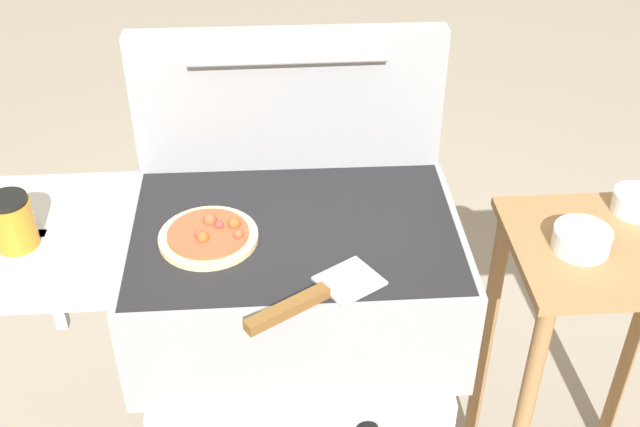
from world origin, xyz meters
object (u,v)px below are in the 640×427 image
Objects in this scene: pizza_pepperoni at (209,235)px; prep_table at (596,329)px; topping_bowl_near at (581,240)px; grill at (289,282)px; topping_bowl_far at (636,203)px; sauce_jar at (13,222)px; spatula at (314,297)px.

pizza_pepperoni is 0.89m from prep_table.
pizza_pepperoni reaches higher than topping_bowl_near.
grill reaches higher than topping_bowl_far.
pizza_pepperoni is at bearing -177.14° from prep_table.
grill is 0.76m from topping_bowl_far.
spatula is (0.54, -0.19, -0.04)m from sauce_jar.
prep_table is at bearing 1.51° from sauce_jar.
grill is at bearing 100.14° from spatula.
spatula reaches higher than topping_bowl_far.
spatula is at bearing -158.93° from topping_bowl_near.
sauce_jar is at bearing -176.94° from grill.
grill is 9.52× the size of topping_bowl_far.
spatula reaches higher than prep_table.
spatula reaches higher than topping_bowl_near.
grill is 0.59m from topping_bowl_near.
pizza_pepperoni is at bearing -177.60° from topping_bowl_near.
grill reaches higher than prep_table.
spatula is 2.16× the size of topping_bowl_near.
sauce_jar reaches higher than prep_table.
prep_table is 0.28m from topping_bowl_near.
pizza_pepperoni is at bearing 135.54° from spatula.
topping_bowl_near is at bearing -0.58° from grill.
prep_table is at bearing -123.19° from topping_bowl_far.
prep_table is at bearing 0.37° from grill.
topping_bowl_near is at bearing 2.40° from pizza_pepperoni.
topping_bowl_near is (1.08, 0.02, -0.12)m from sauce_jar.
sauce_jar is 0.42× the size of spatula.
topping_bowl_far is at bearing 9.50° from pizza_pepperoni.
prep_table is at bearing 19.19° from spatula.
pizza_pepperoni reaches higher than prep_table.
topping_bowl_far is (1.24, 0.14, -0.12)m from sauce_jar.
spatula is at bearing -160.81° from prep_table.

